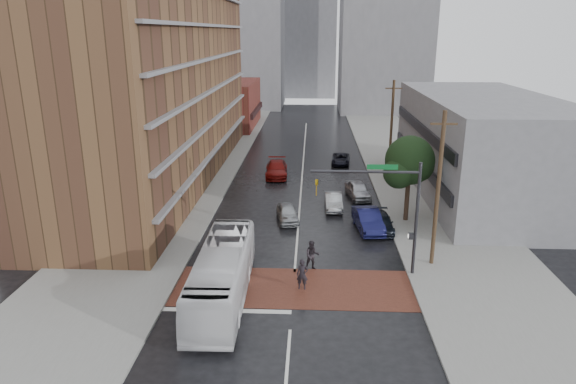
# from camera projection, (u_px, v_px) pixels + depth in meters

# --- Properties ---
(ground) EXTENTS (160.00, 160.00, 0.00)m
(ground) POSITION_uv_depth(u_px,v_px,m) (293.00, 292.00, 29.78)
(ground) COLOR black
(ground) RESTS_ON ground
(crosswalk) EXTENTS (14.00, 5.00, 0.02)m
(crosswalk) POSITION_uv_depth(u_px,v_px,m) (293.00, 287.00, 30.25)
(crosswalk) COLOR brown
(crosswalk) RESTS_ON ground
(sidewalk_west) EXTENTS (9.00, 90.00, 0.15)m
(sidewalk_west) POSITION_uv_depth(u_px,v_px,m) (193.00, 174.00, 54.10)
(sidewalk_west) COLOR gray
(sidewalk_west) RESTS_ON ground
(sidewalk_east) EXTENTS (9.00, 90.00, 0.15)m
(sidewalk_east) POSITION_uv_depth(u_px,v_px,m) (413.00, 177.00, 53.06)
(sidewalk_east) COLOR gray
(sidewalk_east) RESTS_ON ground
(apartment_block) EXTENTS (10.00, 44.00, 28.00)m
(apartment_block) POSITION_uv_depth(u_px,v_px,m) (157.00, 36.00, 49.10)
(apartment_block) COLOR brown
(apartment_block) RESTS_ON ground
(storefront_west) EXTENTS (8.00, 16.00, 7.00)m
(storefront_west) POSITION_uv_depth(u_px,v_px,m) (230.00, 104.00, 80.74)
(storefront_west) COLOR maroon
(storefront_west) RESTS_ON ground
(building_east) EXTENTS (11.00, 26.00, 9.00)m
(building_east) POSITION_uv_depth(u_px,v_px,m) (482.00, 146.00, 46.75)
(building_east) COLOR gray
(building_east) RESTS_ON ground
(distant_tower_west) EXTENTS (18.00, 16.00, 32.00)m
(distant_tower_west) POSITION_uv_depth(u_px,v_px,m) (237.00, 23.00, 99.97)
(distant_tower_west) COLOR gray
(distant_tower_west) RESTS_ON ground
(distant_tower_east) EXTENTS (16.00, 14.00, 36.00)m
(distant_tower_east) POSITION_uv_depth(u_px,v_px,m) (386.00, 11.00, 92.39)
(distant_tower_east) COLOR gray
(distant_tower_east) RESTS_ON ground
(distant_tower_center) EXTENTS (12.00, 10.00, 24.00)m
(distant_tower_center) POSITION_uv_depth(u_px,v_px,m) (309.00, 43.00, 116.74)
(distant_tower_center) COLOR gray
(distant_tower_center) RESTS_ON ground
(street_tree) EXTENTS (4.20, 4.10, 6.90)m
(street_tree) POSITION_uv_depth(u_px,v_px,m) (410.00, 164.00, 39.45)
(street_tree) COLOR #332319
(street_tree) RESTS_ON ground
(signal_mast) EXTENTS (6.50, 0.30, 7.20)m
(signal_mast) POSITION_uv_depth(u_px,v_px,m) (393.00, 202.00, 30.48)
(signal_mast) COLOR #2D2D33
(signal_mast) RESTS_ON ground
(utility_pole_near) EXTENTS (1.60, 0.26, 10.00)m
(utility_pole_near) POSITION_uv_depth(u_px,v_px,m) (438.00, 189.00, 31.65)
(utility_pole_near) COLOR #473321
(utility_pole_near) RESTS_ON ground
(utility_pole_far) EXTENTS (1.60, 0.26, 10.00)m
(utility_pole_far) POSITION_uv_depth(u_px,v_px,m) (391.00, 130.00, 50.72)
(utility_pole_far) COLOR #473321
(utility_pole_far) RESTS_ON ground
(transit_bus) EXTENTS (2.80, 11.10, 3.08)m
(transit_bus) POSITION_uv_depth(u_px,v_px,m) (222.00, 274.00, 28.54)
(transit_bus) COLOR silver
(transit_bus) RESTS_ON ground
(pedestrian_a) EXTENTS (0.70, 0.48, 1.85)m
(pedestrian_a) POSITION_uv_depth(u_px,v_px,m) (302.00, 275.00, 29.85)
(pedestrian_a) COLOR black
(pedestrian_a) RESTS_ON ground
(pedestrian_b) EXTENTS (1.02, 0.84, 1.93)m
(pedestrian_b) POSITION_uv_depth(u_px,v_px,m) (312.00, 255.00, 32.30)
(pedestrian_b) COLOR #272127
(pedestrian_b) RESTS_ON ground
(car_travel_a) EXTENTS (2.17, 4.07, 1.32)m
(car_travel_a) POSITION_uv_depth(u_px,v_px,m) (287.00, 213.00, 40.66)
(car_travel_a) COLOR #9EA2A5
(car_travel_a) RESTS_ON ground
(car_travel_b) EXTENTS (1.50, 4.06, 1.33)m
(car_travel_b) POSITION_uv_depth(u_px,v_px,m) (333.00, 201.00, 43.52)
(car_travel_b) COLOR #B4B9BD
(car_travel_b) RESTS_ON ground
(car_travel_c) EXTENTS (2.45, 5.51, 1.57)m
(car_travel_c) POSITION_uv_depth(u_px,v_px,m) (277.00, 169.00, 53.33)
(car_travel_c) COLOR maroon
(car_travel_c) RESTS_ON ground
(suv_travel) EXTENTS (2.32, 4.43, 1.19)m
(suv_travel) POSITION_uv_depth(u_px,v_px,m) (341.00, 159.00, 58.30)
(suv_travel) COLOR black
(suv_travel) RESTS_ON ground
(car_parked_near) EXTENTS (2.25, 5.02, 1.60)m
(car_parked_near) POSITION_uv_depth(u_px,v_px,m) (368.00, 220.00, 38.83)
(car_parked_near) COLOR #121441
(car_parked_near) RESTS_ON ground
(car_parked_mid) EXTENTS (1.71, 4.18, 1.21)m
(car_parked_mid) POSITION_uv_depth(u_px,v_px,m) (381.00, 223.00, 38.84)
(car_parked_mid) COLOR black
(car_parked_mid) RESTS_ON ground
(car_parked_far) EXTENTS (2.49, 4.61, 1.49)m
(car_parked_far) POSITION_uv_depth(u_px,v_px,m) (358.00, 190.00, 46.33)
(car_parked_far) COLOR #A6A8AE
(car_parked_far) RESTS_ON ground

